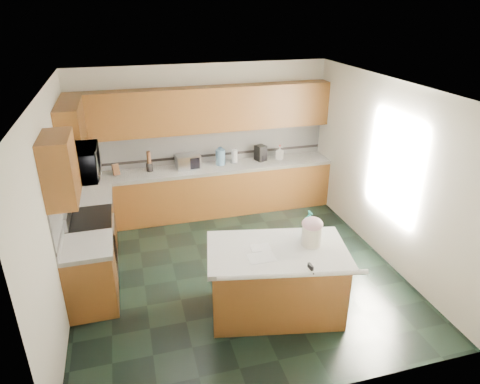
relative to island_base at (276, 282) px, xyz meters
name	(u,v)px	position (x,y,z in m)	size (l,w,h in m)	color
floor	(237,271)	(-0.25, 0.98, -0.43)	(4.60, 4.60, 0.00)	black
ceiling	(236,88)	(-0.25, 0.98, 2.27)	(4.60, 4.60, 0.00)	white
wall_back	(203,139)	(-0.25, 3.30, 0.92)	(4.60, 0.04, 2.70)	white
wall_front	(304,290)	(-0.25, -1.34, 0.92)	(4.60, 0.04, 2.70)	white
wall_left	(54,208)	(-2.57, 0.98, 0.92)	(0.04, 4.60, 2.70)	white
wall_right	(386,171)	(2.07, 0.98, 0.92)	(0.04, 4.60, 2.70)	white
back_base_cab	(209,192)	(-0.25, 2.98, 0.00)	(4.60, 0.60, 0.86)	#341D0C
back_countertop	(208,168)	(-0.25, 2.98, 0.46)	(4.60, 0.64, 0.06)	white
back_upper_cab	(204,110)	(-0.25, 3.11, 1.51)	(4.60, 0.33, 0.78)	#341D0C
back_backsplash	(204,146)	(-0.25, 3.27, 0.81)	(4.60, 0.02, 0.63)	silver
back_accent_band	(204,156)	(-0.25, 3.26, 0.61)	(4.60, 0.01, 0.05)	black
left_base_cab_rear	(95,223)	(-2.25, 2.27, 0.00)	(0.60, 0.82, 0.86)	#341D0C
left_counter_rear	(91,197)	(-2.25, 2.27, 0.46)	(0.64, 0.82, 0.06)	white
left_base_cab_front	(91,277)	(-2.25, 0.74, 0.00)	(0.60, 0.72, 0.86)	#341D0C
left_counter_front	(86,247)	(-2.25, 0.74, 0.46)	(0.64, 0.72, 0.06)	white
left_backsplash	(63,198)	(-2.54, 1.53, 0.81)	(0.02, 2.30, 0.63)	silver
left_accent_band	(66,211)	(-2.54, 1.53, 0.61)	(0.01, 2.30, 0.05)	black
left_upper_cab_rear	(71,130)	(-2.39, 2.40, 1.51)	(0.33, 1.09, 0.78)	#341D0C
left_upper_cab_front	(60,169)	(-2.39, 0.74, 1.51)	(0.33, 0.72, 0.78)	#341D0C
range_body	(93,247)	(-2.25, 1.48, 0.01)	(0.60, 0.76, 0.88)	#B7B7BC
range_oven_door	(114,247)	(-1.96, 1.48, -0.03)	(0.02, 0.68, 0.55)	black
range_cooktop	(89,219)	(-2.25, 1.48, 0.47)	(0.62, 0.78, 0.04)	black
range_handle	(113,224)	(-1.93, 1.48, 0.35)	(0.02, 0.02, 0.66)	#B7B7BC
range_backguard	(67,214)	(-2.51, 1.48, 0.59)	(0.06, 0.76, 0.18)	#B7B7BC
microwave	(79,163)	(-2.25, 1.48, 1.30)	(0.73, 0.50, 0.41)	#B7B7BC
island_base	(276,282)	(0.00, 0.00, 0.00)	(1.60, 0.92, 0.86)	#341D0C
island_top	(277,251)	(0.00, 0.00, 0.46)	(1.70, 1.02, 0.06)	white
island_bullnose	(293,275)	(0.00, -0.51, 0.46)	(0.06, 0.06, 1.70)	white
treat_jar	(312,236)	(0.44, -0.01, 0.61)	(0.24, 0.24, 0.25)	silver
treat_jar_lid	(312,224)	(0.44, -0.01, 0.78)	(0.26, 0.26, 0.16)	#E9B6C6
treat_jar_knob	(313,220)	(0.44, -0.01, 0.83)	(0.03, 0.03, 0.09)	tan
treat_jar_knob_end_l	(309,221)	(0.39, -0.01, 0.83)	(0.05, 0.05, 0.05)	tan
treat_jar_knob_end_r	(316,220)	(0.48, -0.01, 0.83)	(0.05, 0.05, 0.05)	tan
soap_bottle_island	(309,224)	(0.48, 0.18, 0.67)	(0.14, 0.14, 0.36)	#2CB2A4
paper_sheet_a	(261,257)	(-0.24, -0.12, 0.49)	(0.32, 0.24, 0.00)	white
paper_sheet_b	(260,247)	(-0.19, 0.09, 0.49)	(0.24, 0.18, 0.00)	white
clamp_body	(310,268)	(0.22, -0.49, 0.50)	(0.03, 0.10, 0.09)	black
clamp_handle	(312,272)	(0.22, -0.55, 0.48)	(0.02, 0.02, 0.07)	black
knife_block	(116,170)	(-1.86, 3.03, 0.59)	(0.10, 0.09, 0.19)	#472814
utensil_crock	(150,167)	(-1.28, 3.06, 0.56)	(0.12, 0.12, 0.15)	black
utensil_bundle	(149,157)	(-1.28, 3.06, 0.75)	(0.07, 0.07, 0.22)	#472814
toaster_oven	(188,161)	(-0.60, 3.03, 0.61)	(0.42, 0.29, 0.24)	#B7B7BC
toaster_oven_door	(189,164)	(-0.60, 2.89, 0.61)	(0.38, 0.01, 0.20)	black
paper_towel	(235,156)	(0.28, 3.08, 0.61)	(0.11, 0.11, 0.24)	white
paper_towel_base	(235,162)	(0.28, 3.08, 0.50)	(0.16, 0.16, 0.01)	#B7B7BC
water_jug	(220,157)	(0.00, 3.04, 0.63)	(0.17, 0.17, 0.29)	#5F8AAD
water_jug_neck	(220,149)	(0.00, 3.04, 0.80)	(0.08, 0.08, 0.04)	#5F8AAD
coffee_maker	(261,153)	(0.78, 3.06, 0.64)	(0.17, 0.19, 0.29)	black
coffee_carafe	(261,158)	(0.78, 3.02, 0.55)	(0.12, 0.12, 0.12)	black
soap_bottle_back	(280,153)	(1.15, 3.03, 0.61)	(0.11, 0.11, 0.25)	white
soap_back_cap	(280,146)	(1.15, 3.03, 0.75)	(0.02, 0.02, 0.03)	red
window_light_proxy	(394,167)	(2.04, 0.78, 1.07)	(0.02, 1.40, 1.10)	white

